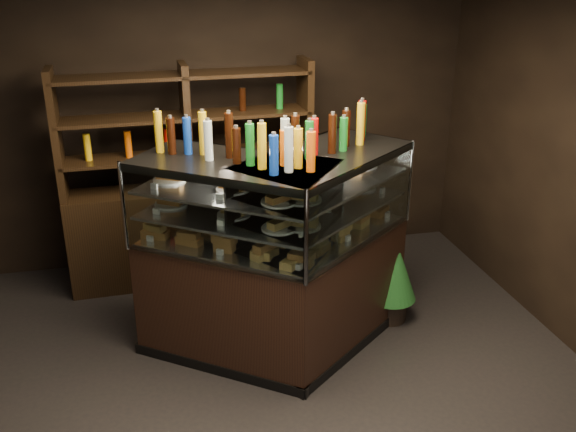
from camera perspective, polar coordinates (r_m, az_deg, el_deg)
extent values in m
plane|color=black|center=(4.52, -2.68, -16.80)|extent=(5.00, 5.00, 0.00)
cube|color=black|center=(6.14, -7.22, 9.43)|extent=(5.00, 0.02, 3.00)
cube|color=black|center=(4.99, 2.98, -6.46)|extent=(1.49, 1.40, 0.90)
cube|color=black|center=(5.20, 2.89, -10.41)|extent=(1.54, 1.44, 0.08)
cube|color=black|center=(4.58, 3.24, 5.16)|extent=(1.49, 1.40, 0.06)
cube|color=silver|center=(4.79, 3.09, -1.64)|extent=(1.42, 1.32, 0.02)
cube|color=silver|center=(4.71, 3.14, 0.71)|extent=(1.42, 1.32, 0.02)
cube|color=silver|center=(4.64, 3.19, 2.89)|extent=(1.42, 1.32, 0.02)
cube|color=white|center=(4.50, 6.87, 0.83)|extent=(1.06, 0.88, 0.63)
cylinder|color=silver|center=(5.07, 10.79, 3.09)|extent=(0.03, 0.03, 0.65)
cylinder|color=silver|center=(3.97, 1.61, -1.99)|extent=(0.03, 0.03, 0.65)
cube|color=black|center=(4.85, -4.56, -7.39)|extent=(1.51, 1.36, 0.90)
cube|color=black|center=(5.07, -4.42, -11.41)|extent=(1.56, 1.40, 0.08)
cube|color=black|center=(4.43, -4.97, 4.52)|extent=(1.51, 1.36, 0.06)
cube|color=silver|center=(4.65, -4.73, -2.47)|extent=(1.44, 1.29, 0.02)
cube|color=silver|center=(4.56, -4.81, -0.06)|extent=(1.44, 1.29, 0.02)
cube|color=silver|center=(4.49, -4.89, 2.18)|extent=(1.44, 1.29, 0.02)
cube|color=white|center=(4.24, -7.07, -0.53)|extent=(1.11, 0.82, 0.63)
cylinder|color=silver|center=(3.97, 1.61, -1.99)|extent=(0.03, 0.03, 0.65)
cylinder|color=silver|center=(4.62, -14.41, 0.83)|extent=(0.03, 0.03, 0.65)
cube|color=#CD9549|center=(4.33, -0.88, -3.74)|extent=(0.20, 0.18, 0.06)
cube|color=#CD9549|center=(4.54, 1.38, -2.48)|extent=(0.20, 0.18, 0.06)
cube|color=#CD9549|center=(4.76, 3.44, -1.32)|extent=(0.20, 0.18, 0.06)
cube|color=#CD9549|center=(4.98, 5.31, -0.27)|extent=(0.20, 0.18, 0.06)
cube|color=#CD9549|center=(5.21, 7.02, 0.69)|extent=(0.20, 0.18, 0.06)
cylinder|color=white|center=(4.31, -0.80, -1.09)|extent=(0.24, 0.24, 0.02)
cube|color=#CD9549|center=(4.30, -0.80, -0.67)|extent=(0.18, 0.17, 0.05)
cylinder|color=white|center=(4.70, 3.14, 0.91)|extent=(0.24, 0.24, 0.02)
cube|color=#CD9549|center=(4.69, 3.15, 1.30)|extent=(0.18, 0.17, 0.05)
cylinder|color=white|center=(5.11, 6.47, 2.59)|extent=(0.24, 0.24, 0.02)
cube|color=#CD9549|center=(5.10, 6.49, 2.95)|extent=(0.18, 0.17, 0.05)
cylinder|color=white|center=(4.24, -0.81, 1.27)|extent=(0.24, 0.24, 0.02)
cube|color=#CD9549|center=(4.23, -0.81, 1.71)|extent=(0.18, 0.17, 0.05)
cylinder|color=white|center=(4.64, 3.19, 3.09)|extent=(0.24, 0.24, 0.02)
cube|color=#CD9549|center=(4.62, 3.20, 3.50)|extent=(0.18, 0.17, 0.05)
cylinder|color=white|center=(5.05, 6.56, 4.62)|extent=(0.24, 0.24, 0.02)
cube|color=#CD9549|center=(5.04, 6.58, 4.99)|extent=(0.18, 0.17, 0.05)
cube|color=#CD9549|center=(4.88, -10.92, -1.06)|extent=(0.20, 0.18, 0.06)
cube|color=#CD9549|center=(4.74, -8.02, -1.62)|extent=(0.20, 0.18, 0.06)
cube|color=#CD9549|center=(4.60, -4.94, -2.20)|extent=(0.20, 0.18, 0.06)
cube|color=#CD9549|center=(4.48, -1.68, -2.81)|extent=(0.20, 0.18, 0.06)
cube|color=#CD9549|center=(4.38, 1.74, -3.44)|extent=(0.20, 0.18, 0.06)
cylinder|color=white|center=(4.81, -10.32, 1.07)|extent=(0.24, 0.24, 0.02)
cube|color=#CD9549|center=(4.80, -10.35, 1.45)|extent=(0.19, 0.17, 0.05)
cylinder|color=white|center=(4.56, -4.82, 0.14)|extent=(0.24, 0.24, 0.02)
cube|color=#CD9549|center=(4.54, -4.83, 0.55)|extent=(0.19, 0.17, 0.05)
cylinder|color=white|center=(4.35, 1.27, -0.88)|extent=(0.24, 0.24, 0.02)
cube|color=#CD9549|center=(4.34, 1.27, -0.46)|extent=(0.19, 0.17, 0.05)
cylinder|color=white|center=(4.74, -10.47, 3.21)|extent=(0.24, 0.24, 0.02)
cube|color=#CD9549|center=(4.73, -10.50, 3.60)|extent=(0.19, 0.17, 0.05)
cylinder|color=white|center=(4.49, -4.89, 2.39)|extent=(0.24, 0.24, 0.02)
cube|color=#CD9549|center=(4.48, -4.91, 2.81)|extent=(0.19, 0.17, 0.05)
cylinder|color=white|center=(4.28, 1.29, 1.46)|extent=(0.24, 0.24, 0.02)
cube|color=#CD9549|center=(4.27, 1.29, 1.90)|extent=(0.19, 0.17, 0.05)
cylinder|color=#0F38B2|center=(4.09, -1.31, 5.56)|extent=(0.06, 0.06, 0.28)
cylinder|color=silver|center=(4.05, -1.33, 7.60)|extent=(0.03, 0.03, 0.02)
cylinder|color=#D8590A|center=(4.17, -0.41, 5.89)|extent=(0.06, 0.06, 0.28)
cylinder|color=silver|center=(4.13, -0.41, 7.89)|extent=(0.03, 0.03, 0.02)
cylinder|color=black|center=(4.25, 0.47, 6.21)|extent=(0.06, 0.06, 0.28)
cylinder|color=silver|center=(4.21, 0.47, 8.17)|extent=(0.03, 0.03, 0.02)
cylinder|color=#B20C0A|center=(4.33, 1.31, 6.51)|extent=(0.06, 0.06, 0.28)
cylinder|color=silver|center=(4.29, 1.33, 8.44)|extent=(0.03, 0.03, 0.02)
cylinder|color=#147223|center=(4.41, 2.12, 6.80)|extent=(0.06, 0.06, 0.28)
cylinder|color=silver|center=(4.37, 2.15, 8.69)|extent=(0.03, 0.03, 0.02)
cylinder|color=yellow|center=(4.49, 2.90, 7.08)|extent=(0.06, 0.06, 0.28)
cylinder|color=silver|center=(4.46, 2.94, 8.94)|extent=(0.03, 0.03, 0.02)
cylinder|color=silver|center=(4.58, 3.66, 7.34)|extent=(0.06, 0.06, 0.28)
cylinder|color=silver|center=(4.54, 3.71, 9.17)|extent=(0.03, 0.03, 0.02)
cylinder|color=#0F38B2|center=(4.66, 4.39, 7.60)|extent=(0.06, 0.06, 0.28)
cylinder|color=silver|center=(4.63, 4.44, 9.40)|extent=(0.03, 0.03, 0.02)
cylinder|color=#D8590A|center=(4.75, 5.09, 7.84)|extent=(0.06, 0.06, 0.28)
cylinder|color=silver|center=(4.71, 5.16, 9.61)|extent=(0.03, 0.03, 0.02)
cylinder|color=black|center=(4.83, 5.77, 8.08)|extent=(0.06, 0.06, 0.28)
cylinder|color=silver|center=(4.80, 5.84, 9.82)|extent=(0.03, 0.03, 0.02)
cylinder|color=#B20C0A|center=(4.92, 6.43, 8.31)|extent=(0.06, 0.06, 0.28)
cylinder|color=silver|center=(4.89, 6.51, 10.01)|extent=(0.03, 0.03, 0.02)
cylinder|color=#147223|center=(5.01, 7.06, 8.52)|extent=(0.06, 0.06, 0.28)
cylinder|color=silver|center=(4.97, 7.15, 10.20)|extent=(0.03, 0.03, 0.02)
cylinder|color=#0F38B2|center=(4.68, -11.33, 7.28)|extent=(0.06, 0.06, 0.28)
cylinder|color=silver|center=(4.64, -11.47, 9.07)|extent=(0.03, 0.03, 0.02)
cylinder|color=#D8590A|center=(4.62, -10.25, 7.17)|extent=(0.06, 0.06, 0.28)
cylinder|color=silver|center=(4.58, -10.38, 8.98)|extent=(0.03, 0.03, 0.02)
cylinder|color=black|center=(4.56, -9.14, 7.06)|extent=(0.06, 0.06, 0.28)
cylinder|color=silver|center=(4.53, -9.25, 8.89)|extent=(0.03, 0.03, 0.02)
cylinder|color=#B20C0A|center=(4.51, -8.00, 6.95)|extent=(0.06, 0.06, 0.28)
cylinder|color=silver|center=(4.47, -8.10, 8.80)|extent=(0.03, 0.03, 0.02)
cylinder|color=#147223|center=(4.46, -6.84, 6.83)|extent=(0.06, 0.06, 0.28)
cylinder|color=silver|center=(4.42, -6.92, 8.70)|extent=(0.03, 0.03, 0.02)
cylinder|color=yellow|center=(4.41, -5.65, 6.70)|extent=(0.06, 0.06, 0.28)
cylinder|color=silver|center=(4.37, -5.72, 8.59)|extent=(0.03, 0.03, 0.02)
cylinder|color=silver|center=(4.36, -4.43, 6.57)|extent=(0.06, 0.06, 0.28)
cylinder|color=silver|center=(4.32, -4.49, 8.48)|extent=(0.03, 0.03, 0.02)
cylinder|color=#0F38B2|center=(4.31, -3.19, 6.43)|extent=(0.06, 0.06, 0.28)
cylinder|color=silver|center=(4.27, -3.23, 8.36)|extent=(0.03, 0.03, 0.02)
cylinder|color=#D8590A|center=(4.27, -1.92, 6.28)|extent=(0.06, 0.06, 0.28)
cylinder|color=silver|center=(4.23, -1.94, 8.23)|extent=(0.03, 0.03, 0.02)
cylinder|color=black|center=(4.23, -0.63, 6.13)|extent=(0.06, 0.06, 0.28)
cylinder|color=silver|center=(4.19, -0.63, 8.10)|extent=(0.03, 0.03, 0.02)
cylinder|color=#B20C0A|center=(4.19, 0.69, 5.97)|extent=(0.06, 0.06, 0.28)
cylinder|color=silver|center=(4.15, 0.70, 7.96)|extent=(0.03, 0.03, 0.02)
cylinder|color=#147223|center=(4.15, 2.03, 5.81)|extent=(0.06, 0.06, 0.28)
cylinder|color=silver|center=(4.11, 2.06, 7.81)|extent=(0.03, 0.03, 0.02)
cylinder|color=black|center=(5.48, 9.03, -8.06)|extent=(0.27, 0.27, 0.21)
cone|color=#17501C|center=(5.30, 9.28, -4.43)|extent=(0.41, 0.41, 0.57)
cone|color=#17501C|center=(5.22, 9.41, -2.58)|extent=(0.32, 0.32, 0.40)
cube|color=black|center=(6.02, -8.47, -1.45)|extent=(2.22, 0.49, 0.90)
cube|color=black|center=(5.69, -19.90, 6.75)|extent=(0.07, 0.38, 1.10)
cube|color=black|center=(5.69, -9.03, 7.81)|extent=(0.07, 0.38, 1.10)
cube|color=black|center=(5.89, 1.51, 8.56)|extent=(0.07, 0.38, 1.10)
cube|color=black|center=(5.76, -8.88, 5.40)|extent=(2.18, 0.45, 0.03)
cube|color=black|center=(5.67, -9.09, 8.78)|extent=(2.18, 0.45, 0.03)
cube|color=black|center=(5.60, -9.31, 12.27)|extent=(2.18, 0.45, 0.03)
cylinder|color=#0F38B2|center=(5.71, -17.39, 5.80)|extent=(0.06, 0.06, 0.22)
cylinder|color=#D8590A|center=(5.70, -14.01, 6.13)|extent=(0.06, 0.06, 0.22)
cylinder|color=black|center=(5.71, -10.64, 6.45)|extent=(0.06, 0.06, 0.22)
cylinder|color=#B20C0A|center=(5.74, -7.28, 6.74)|extent=(0.06, 0.06, 0.22)
cylinder|color=#147223|center=(5.79, -3.97, 7.00)|extent=(0.06, 0.06, 0.22)
cylinder|color=yellow|center=(5.86, -0.73, 7.24)|extent=(0.06, 0.06, 0.22)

